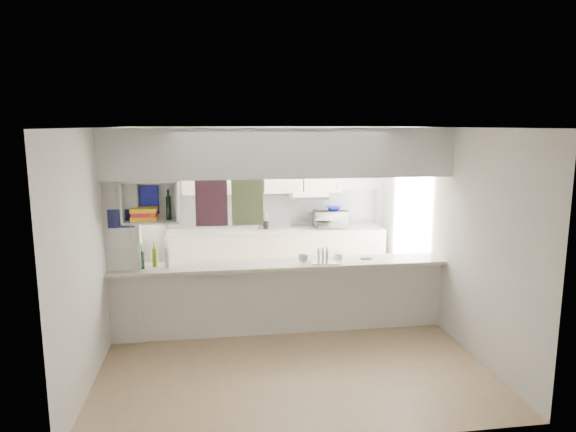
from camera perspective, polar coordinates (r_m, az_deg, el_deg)
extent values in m
plane|color=#9D7F5B|center=(6.78, -0.75, -12.72)|extent=(4.80, 4.80, 0.00)
plane|color=white|center=(6.25, -0.80, 9.82)|extent=(4.80, 4.80, 0.00)
plane|color=silver|center=(8.74, -2.84, 1.33)|extent=(4.20, 0.00, 4.20)
plane|color=silver|center=(6.47, -19.57, -2.36)|extent=(0.00, 4.80, 4.80)
plane|color=silver|center=(6.98, 16.59, -1.32)|extent=(0.00, 4.80, 4.80)
cube|color=silver|center=(6.62, -0.76, -9.21)|extent=(4.20, 0.15, 0.88)
cube|color=beige|center=(6.49, -0.77, -5.37)|extent=(4.20, 0.50, 0.04)
cube|color=white|center=(6.26, -0.80, 7.07)|extent=(4.20, 0.50, 0.60)
cube|color=silver|center=(6.43, -17.82, -2.33)|extent=(0.40, 0.18, 2.60)
cube|color=#191E4C|center=(6.29, -18.08, -0.29)|extent=(0.30, 0.01, 0.22)
cube|color=white|center=(6.34, -17.97, -2.34)|extent=(0.30, 0.01, 0.24)
cube|color=black|center=(6.49, -8.51, 1.57)|extent=(0.40, 0.02, 0.62)
cube|color=#165264|center=(6.50, -4.54, 1.66)|extent=(0.40, 0.02, 0.62)
cube|color=white|center=(6.24, -14.91, -0.56)|extent=(0.65, 0.35, 0.02)
cube|color=white|center=(6.18, -15.10, 3.78)|extent=(0.65, 0.35, 0.02)
cube|color=white|center=(6.36, -14.84, 1.81)|extent=(0.65, 0.02, 0.50)
cube|color=white|center=(6.25, -17.85, 1.51)|extent=(0.02, 0.35, 0.50)
cube|color=white|center=(6.18, -12.12, 1.68)|extent=(0.02, 0.35, 0.50)
cube|color=gold|center=(6.25, -15.65, -0.24)|extent=(0.30, 0.24, 0.05)
cube|color=red|center=(6.24, -15.67, 0.21)|extent=(0.28, 0.22, 0.05)
cube|color=gold|center=(6.23, -15.69, 0.67)|extent=(0.30, 0.24, 0.05)
cube|color=#0C118D|center=(6.33, -15.33, 1.75)|extent=(0.26, 0.02, 0.34)
cylinder|color=black|center=(6.20, -13.13, 0.87)|extent=(0.06, 0.06, 0.28)
cube|color=beige|center=(8.64, -1.27, -4.52)|extent=(3.60, 0.60, 0.90)
cube|color=beige|center=(8.54, -1.29, -1.57)|extent=(3.60, 0.63, 0.03)
cube|color=silver|center=(8.76, -1.52, 0.83)|extent=(3.60, 0.03, 0.60)
cube|color=beige|center=(8.50, -2.76, 5.02)|extent=(2.62, 0.34, 0.72)
cube|color=white|center=(8.58, 2.30, 2.39)|extent=(0.60, 0.46, 0.12)
cube|color=silver|center=(8.36, 2.59, 1.94)|extent=(0.60, 0.02, 0.05)
imported|color=white|center=(8.67, 4.78, -0.31)|extent=(0.56, 0.39, 0.30)
imported|color=#0C118D|center=(8.62, 5.09, 0.84)|extent=(0.24, 0.24, 0.06)
cube|color=silver|center=(6.53, 4.20, -5.05)|extent=(0.39, 0.31, 0.01)
cylinder|color=white|center=(6.49, 3.40, -4.22)|extent=(0.03, 0.18, 0.18)
cylinder|color=white|center=(6.50, 3.88, -4.21)|extent=(0.03, 0.18, 0.18)
cylinder|color=white|center=(6.50, 4.37, -4.20)|extent=(0.03, 0.18, 0.18)
imported|color=white|center=(6.44, 1.68, -4.72)|extent=(0.16, 0.16, 0.10)
cylinder|color=black|center=(6.44, -15.97, -4.73)|extent=(0.07, 0.07, 0.21)
cylinder|color=black|center=(6.40, -16.04, -3.38)|extent=(0.03, 0.03, 0.10)
cylinder|color=olive|center=(6.49, -14.57, -4.46)|extent=(0.07, 0.07, 0.23)
cylinder|color=olive|center=(6.45, -14.63, -3.06)|extent=(0.03, 0.03, 0.10)
cylinder|color=silver|center=(6.40, -13.31, -4.55)|extent=(0.07, 0.07, 0.24)
cylinder|color=silver|center=(6.36, -13.37, -3.06)|extent=(0.03, 0.03, 0.10)
cylinder|color=silver|center=(6.70, 5.63, -4.47)|extent=(0.13, 0.13, 0.06)
cube|color=black|center=(6.73, 8.67, -4.70)|extent=(0.14, 0.07, 0.01)
cylinder|color=black|center=(8.55, -2.46, -1.01)|extent=(0.09, 0.09, 0.13)
cube|color=#532E1C|center=(8.57, -3.04, -0.82)|extent=(0.09, 0.07, 0.18)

